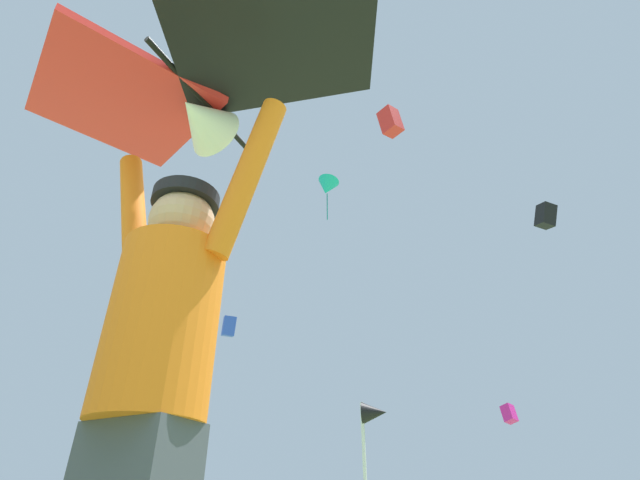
% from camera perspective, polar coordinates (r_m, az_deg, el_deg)
% --- Properties ---
extents(kite_flyer_person, '(0.81, 0.41, 1.92)m').
position_cam_1_polar(kite_flyer_person, '(1.52, -19.74, -15.88)').
color(kite_flyer_person, '#424751').
rests_on(kite_flyer_person, ground).
extents(held_stunt_kite, '(1.75, 1.11, 0.40)m').
position_cam_1_polar(held_stunt_kite, '(2.11, -15.14, 17.98)').
color(held_stunt_kite, black).
extents(distant_kite_teal_far_center, '(2.00, 1.89, 3.14)m').
position_cam_1_polar(distant_kite_teal_far_center, '(29.59, 0.87, 6.48)').
color(distant_kite_teal_far_center, '#19B2AD').
extents(distant_kite_red_overhead_distant, '(1.15, 1.22, 1.92)m').
position_cam_1_polar(distant_kite_red_overhead_distant, '(15.20, -18.10, -8.69)').
color(distant_kite_red_overhead_distant, red).
extents(distant_kite_black_high_right, '(0.83, 0.78, 0.95)m').
position_cam_1_polar(distant_kite_black_high_right, '(17.60, 25.87, 2.69)').
color(distant_kite_black_high_right, black).
extents(distant_kite_red_mid_right, '(0.97, 0.95, 1.08)m').
position_cam_1_polar(distant_kite_red_mid_right, '(17.66, 8.60, 14.11)').
color(distant_kite_red_mid_right, red).
extents(distant_kite_blue_low_right, '(0.90, 0.94, 1.04)m').
position_cam_1_polar(distant_kite_blue_low_right, '(23.44, -11.08, -10.32)').
color(distant_kite_blue_low_right, blue).
extents(distant_kite_magenta_high_left, '(0.68, 0.79, 0.86)m').
position_cam_1_polar(distant_kite_magenta_high_left, '(23.26, 22.11, -19.07)').
color(distant_kite_magenta_high_left, '#DB2393').
extents(marker_flag, '(0.30, 0.24, 1.76)m').
position_cam_1_polar(marker_flag, '(5.67, 6.52, -21.37)').
color(marker_flag, silver).
rests_on(marker_flag, ground).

